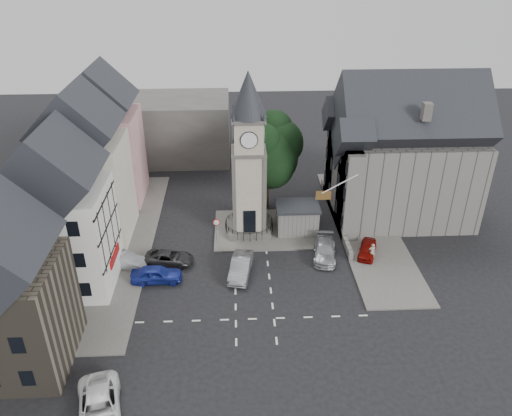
{
  "coord_description": "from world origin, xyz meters",
  "views": [
    {
      "loc": [
        -1.29,
        -35.68,
        26.4
      ],
      "look_at": [
        0.56,
        5.0,
        4.2
      ],
      "focal_mm": 35.0,
      "sensor_mm": 36.0,
      "label": 1
    }
  ],
  "objects_px": {
    "stone_shelter": "(297,218)",
    "car_east_red": "(367,249)",
    "car_west_blue": "(156,274)",
    "clock_tower": "(249,157)",
    "pedestrian": "(372,252)"
  },
  "relations": [
    {
      "from": "pedestrian",
      "to": "stone_shelter",
      "type": "bearing_deg",
      "value": -40.58
    },
    {
      "from": "car_east_red",
      "to": "stone_shelter",
      "type": "bearing_deg",
      "value": 164.71
    },
    {
      "from": "stone_shelter",
      "to": "car_east_red",
      "type": "bearing_deg",
      "value": -36.27
    },
    {
      "from": "clock_tower",
      "to": "car_east_red",
      "type": "xyz_separation_m",
      "value": [
        10.93,
        -4.99,
        -7.5
      ]
    },
    {
      "from": "car_east_red",
      "to": "pedestrian",
      "type": "bearing_deg",
      "value": -54.65
    },
    {
      "from": "clock_tower",
      "to": "pedestrian",
      "type": "height_order",
      "value": "clock_tower"
    },
    {
      "from": "stone_shelter",
      "to": "pedestrian",
      "type": "height_order",
      "value": "stone_shelter"
    },
    {
      "from": "stone_shelter",
      "to": "car_west_blue",
      "type": "relative_size",
      "value": 0.98
    },
    {
      "from": "car_east_red",
      "to": "car_west_blue",
      "type": "bearing_deg",
      "value": -149.42
    },
    {
      "from": "clock_tower",
      "to": "car_east_red",
      "type": "distance_m",
      "value": 14.16
    },
    {
      "from": "car_east_red",
      "to": "clock_tower",
      "type": "bearing_deg",
      "value": 176.45
    },
    {
      "from": "clock_tower",
      "to": "pedestrian",
      "type": "bearing_deg",
      "value": -27.51
    },
    {
      "from": "clock_tower",
      "to": "car_east_red",
      "type": "height_order",
      "value": "clock_tower"
    },
    {
      "from": "clock_tower",
      "to": "pedestrian",
      "type": "relative_size",
      "value": 9.3
    },
    {
      "from": "car_west_blue",
      "to": "car_east_red",
      "type": "height_order",
      "value": "car_west_blue"
    }
  ]
}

